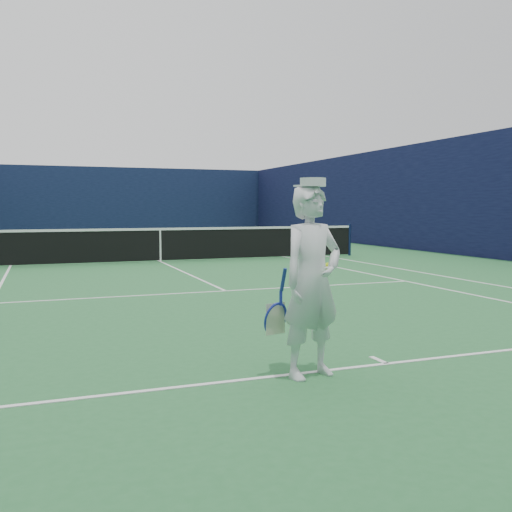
{
  "coord_description": "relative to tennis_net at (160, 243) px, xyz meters",
  "views": [
    {
      "loc": [
        -3.27,
        -16.77,
        1.6
      ],
      "look_at": [
        -0.91,
        -10.49,
        1.03
      ],
      "focal_mm": 40.0,
      "sensor_mm": 36.0,
      "label": 1
    }
  ],
  "objects": [
    {
      "name": "ground",
      "position": [
        0.0,
        0.0,
        -0.55
      ],
      "size": [
        80.0,
        80.0,
        0.0
      ],
      "primitive_type": "plane",
      "color": "#286B36",
      "rests_on": "ground"
    },
    {
      "name": "court_markings",
      "position": [
        0.0,
        0.0,
        -0.55
      ],
      "size": [
        11.03,
        23.83,
        0.01
      ],
      "color": "white",
      "rests_on": "ground"
    },
    {
      "name": "windscreen_fence",
      "position": [
        0.0,
        0.0,
        1.45
      ],
      "size": [
        20.12,
        36.12,
        4.0
      ],
      "color": "#0E1634",
      "rests_on": "ground"
    },
    {
      "name": "tennis_net",
      "position": [
        0.0,
        0.0,
        0.0
      ],
      "size": [
        12.88,
        0.09,
        1.07
      ],
      "color": "#141E4C",
      "rests_on": "ground"
    },
    {
      "name": "tennis_player",
      "position": [
        -0.91,
        -11.99,
        0.36
      ],
      "size": [
        0.85,
        0.59,
        1.88
      ],
      "rotation": [
        0.0,
        0.0,
        0.25
      ],
      "color": "white",
      "rests_on": "ground"
    }
  ]
}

